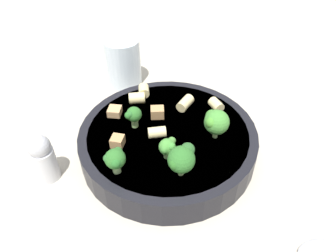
{
  "coord_description": "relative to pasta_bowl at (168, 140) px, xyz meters",
  "views": [
    {
      "loc": [
        -0.31,
        -0.15,
        0.36
      ],
      "look_at": [
        0.0,
        0.0,
        0.05
      ],
      "focal_mm": 35.0,
      "sensor_mm": 36.0,
      "label": 1
    }
  ],
  "objects": [
    {
      "name": "chicken_chunk_2",
      "position": [
        -0.06,
        0.05,
        0.02
      ],
      "size": [
        0.02,
        0.02,
        0.01
      ],
      "primitive_type": "cube",
      "rotation": [
        0.0,
        0.0,
        0.23
      ],
      "color": "tan",
      "rests_on": "pasta_bowl"
    },
    {
      "name": "broccoli_floret_1",
      "position": [
        -0.1,
        0.03,
        0.04
      ],
      "size": [
        0.03,
        0.03,
        0.04
      ],
      "color": "#9EC175",
      "rests_on": "pasta_bowl"
    },
    {
      "name": "broccoli_floret_4",
      "position": [
        -0.06,
        -0.05,
        0.04
      ],
      "size": [
        0.04,
        0.03,
        0.04
      ],
      "color": "#93B766",
      "rests_on": "pasta_bowl"
    },
    {
      "name": "chicken_chunk_0",
      "position": [
        0.02,
        0.03,
        0.03
      ],
      "size": [
        0.02,
        0.03,
        0.02
      ],
      "primitive_type": "cube",
      "rotation": [
        0.0,
        0.0,
        2.07
      ],
      "color": "tan",
      "rests_on": "pasta_bowl"
    },
    {
      "name": "broccoli_floret_2",
      "position": [
        -0.05,
        -0.02,
        0.04
      ],
      "size": [
        0.03,
        0.02,
        0.03
      ],
      "color": "#84AD60",
      "rests_on": "pasta_bowl"
    },
    {
      "name": "rigatoni_3",
      "position": [
        -0.02,
        0.01,
        0.03
      ],
      "size": [
        0.03,
        0.03,
        0.02
      ],
      "primitive_type": "cylinder",
      "rotation": [
        1.57,
        0.0,
        0.61
      ],
      "color": "beige",
      "rests_on": "pasta_bowl"
    },
    {
      "name": "ground_plane",
      "position": [
        0.0,
        0.0,
        -0.02
      ],
      "size": [
        2.0,
        2.0,
        0.0
      ],
      "primitive_type": "plane",
      "color": "#BCB29E"
    },
    {
      "name": "rigatoni_5",
      "position": [
        0.05,
        -0.05,
        0.02
      ],
      "size": [
        0.02,
        0.02,
        0.01
      ],
      "primitive_type": "cylinder",
      "rotation": [
        1.57,
        0.0,
        1.15
      ],
      "color": "beige",
      "rests_on": "pasta_bowl"
    },
    {
      "name": "broccoli_floret_3",
      "position": [
        0.02,
        -0.06,
        0.04
      ],
      "size": [
        0.04,
        0.04,
        0.04
      ],
      "color": "#93B766",
      "rests_on": "pasta_bowl"
    },
    {
      "name": "rigatoni_0",
      "position": [
        0.06,
        0.0,
        0.03
      ],
      "size": [
        0.03,
        0.02,
        0.02
      ],
      "primitive_type": "cylinder",
      "rotation": [
        1.57,
        0.0,
        1.47
      ],
      "color": "beige",
      "rests_on": "pasta_bowl"
    },
    {
      "name": "rigatoni_1",
      "position": [
        0.08,
        -0.04,
        0.03
      ],
      "size": [
        0.03,
        0.03,
        0.02
      ],
      "primitive_type": "cylinder",
      "rotation": [
        1.57,
        0.0,
        2.48
      ],
      "color": "beige",
      "rests_on": "pasta_bowl"
    },
    {
      "name": "drinking_glass",
      "position": [
        0.13,
        0.16,
        0.01
      ],
      "size": [
        0.07,
        0.07,
        0.09
      ],
      "color": "silver",
      "rests_on": "ground_plane"
    },
    {
      "name": "rigatoni_2",
      "position": [
        0.04,
        0.07,
        0.03
      ],
      "size": [
        0.03,
        0.03,
        0.02
      ],
      "primitive_type": "cylinder",
      "rotation": [
        1.57,
        0.0,
        0.57
      ],
      "color": "beige",
      "rests_on": "pasta_bowl"
    },
    {
      "name": "broccoli_floret_0",
      "position": [
        -0.01,
        0.05,
        0.04
      ],
      "size": [
        0.02,
        0.02,
        0.03
      ],
      "color": "#84AD60",
      "rests_on": "pasta_bowl"
    },
    {
      "name": "chicken_chunk_1",
      "position": [
        -0.0,
        0.09,
        0.02
      ],
      "size": [
        0.03,
        0.02,
        0.01
      ],
      "primitive_type": "cube",
      "rotation": [
        0.0,
        0.0,
        0.32
      ],
      "color": "tan",
      "rests_on": "pasta_bowl"
    },
    {
      "name": "rigatoni_4",
      "position": [
        0.06,
        0.07,
        0.03
      ],
      "size": [
        0.03,
        0.03,
        0.02
      ],
      "primitive_type": "cylinder",
      "rotation": [
        1.57,
        0.0,
        2.12
      ],
      "color": "beige",
      "rests_on": "pasta_bowl"
    },
    {
      "name": "pepper_shaker",
      "position": [
        -0.12,
        0.13,
        0.01
      ],
      "size": [
        0.03,
        0.03,
        0.07
      ],
      "color": "silver",
      "rests_on": "ground_plane"
    },
    {
      "name": "pasta_bowl",
      "position": [
        0.0,
        0.0,
        0.0
      ],
      "size": [
        0.26,
        0.26,
        0.04
      ],
      "color": "black",
      "rests_on": "ground_plane"
    }
  ]
}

